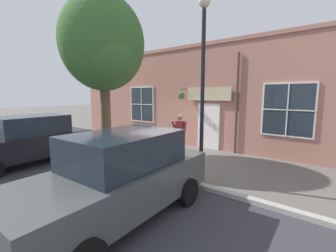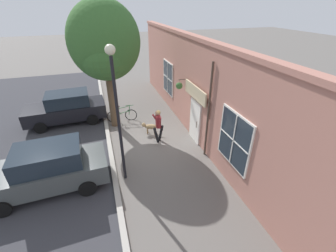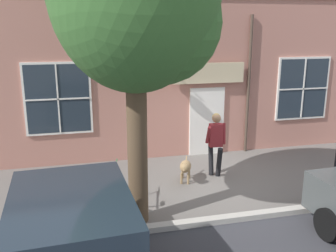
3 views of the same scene
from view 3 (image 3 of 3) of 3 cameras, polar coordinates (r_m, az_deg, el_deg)
name	(u,v)px [view 3 (image 3 of 3)]	position (r m, az deg, el deg)	size (l,w,h in m)	color
ground_plane	(211,182)	(9.80, 6.62, -8.47)	(90.00, 90.00, 0.00)	#66605B
storefront_facade	(187,77)	(11.33, 2.90, 7.54)	(0.95, 18.00, 4.86)	#B27566
pedestrian_walking	(216,139)	(9.88, 7.28, -1.91)	(0.58, 0.59, 1.72)	black
dog_on_leash	(185,167)	(9.59, 2.65, -6.28)	(1.00, 0.49, 0.64)	#997A51
leaning_bicycle	(118,195)	(8.19, -7.64, -10.43)	(1.73, 0.26, 1.00)	black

